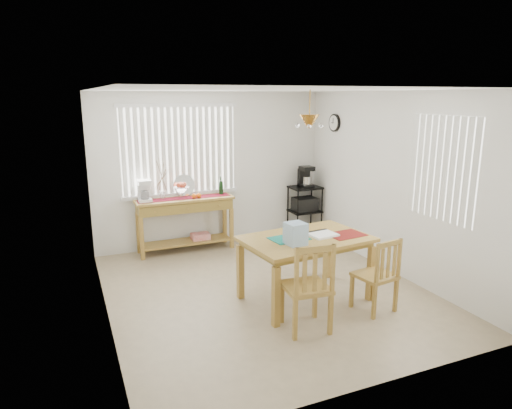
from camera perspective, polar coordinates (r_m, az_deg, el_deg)
name	(u,v)px	position (r m, az deg, el deg)	size (l,w,h in m)	color
ground	(265,291)	(6.19, 1.16, -10.74)	(4.00, 4.50, 0.01)	tan
room_shell	(266,165)	(5.72, 1.21, 5.01)	(4.20, 4.70, 2.70)	white
sideboard	(186,211)	(7.60, -8.79, -0.84)	(1.60, 0.45, 0.90)	#AA8439
sideboard_items	(168,191)	(7.47, -10.99, 1.70)	(1.52, 0.38, 0.69)	maroon
wire_cart	(305,206)	(8.43, 6.12, -0.20)	(0.54, 0.43, 0.92)	black
cart_items	(305,177)	(8.32, 6.18, 3.42)	(0.22, 0.26, 0.38)	black
dining_table	(306,244)	(5.73, 6.26, -4.99)	(1.63, 1.15, 0.82)	#AA8439
table_items	(303,234)	(5.48, 5.84, -3.71)	(1.23, 0.53, 0.26)	#147465
chair_left	(308,287)	(5.05, 6.49, -10.26)	(0.53, 0.53, 1.03)	#AA8439
chair_right	(377,275)	(5.66, 14.93, -8.57)	(0.49, 0.49, 0.92)	#AA8439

